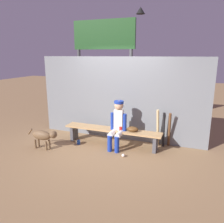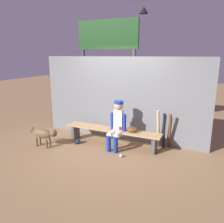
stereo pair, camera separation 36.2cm
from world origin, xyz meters
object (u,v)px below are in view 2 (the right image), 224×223
(baseball, at_px, (121,156))
(cup_on_bench, at_px, (120,129))
(bat_wood_natural, at_px, (158,129))
(scoreboard, at_px, (109,48))
(player_seated, at_px, (117,123))
(cup_on_ground, at_px, (79,141))
(baseball_glove, at_px, (132,130))
(bat_wood_dark, at_px, (170,131))
(dugout_bench, at_px, (112,132))
(bat_aluminum_black, at_px, (164,131))
(dog, at_px, (44,134))

(baseball, xyz_separation_m, cup_on_bench, (-0.24, 0.52, 0.45))
(bat_wood_natural, height_order, scoreboard, scoreboard)
(player_seated, distance_m, cup_on_ground, 1.16)
(baseball_glove, xyz_separation_m, bat_wood_dark, (0.82, 0.39, -0.04))
(dugout_bench, xyz_separation_m, bat_aluminum_black, (1.22, 0.34, 0.11))
(cup_on_bench, bearing_deg, bat_aluminum_black, 21.78)
(bat_wood_dark, height_order, scoreboard, scoreboard)
(cup_on_ground, relative_size, scoreboard, 0.03)
(cup_on_bench, xyz_separation_m, scoreboard, (-1.00, 1.48, 1.95))
(bat_aluminum_black, distance_m, cup_on_bench, 1.05)
(scoreboard, bearing_deg, dog, -107.49)
(cup_on_bench, bearing_deg, scoreboard, 124.10)
(bat_wood_dark, relative_size, scoreboard, 0.26)
(baseball_glove, relative_size, baseball, 3.78)
(baseball_glove, xyz_separation_m, scoreboard, (-1.29, 1.43, 1.94))
(cup_on_bench, bearing_deg, bat_wood_natural, 25.62)
(cup_on_bench, bearing_deg, player_seated, -139.42)
(baseball, relative_size, cup_on_bench, 0.67)
(baseball, height_order, scoreboard, scoreboard)
(cup_on_ground, bearing_deg, dog, -140.03)
(bat_wood_natural, relative_size, bat_aluminum_black, 1.07)
(bat_wood_natural, bearing_deg, bat_wood_dark, 8.39)
(bat_aluminum_black, distance_m, bat_wood_dark, 0.14)
(dugout_bench, xyz_separation_m, bat_wood_dark, (1.35, 0.39, 0.11))
(dugout_bench, bearing_deg, player_seated, -30.91)
(player_seated, bearing_deg, dog, -156.82)
(bat_wood_natural, height_order, baseball, bat_wood_natural)
(scoreboard, height_order, dog, scoreboard)
(cup_on_bench, bearing_deg, baseball, -65.31)
(player_seated, distance_m, bat_aluminum_black, 1.15)
(bat_aluminum_black, distance_m, scoreboard, 3.01)
(bat_wood_dark, distance_m, cup_on_ground, 2.30)
(bat_aluminum_black, relative_size, bat_wood_dark, 0.98)
(bat_wood_natural, height_order, dog, bat_wood_natural)
(bat_wood_natural, distance_m, bat_wood_dark, 0.28)
(player_seated, xyz_separation_m, bat_wood_dark, (1.18, 0.50, -0.18))
(bat_wood_dark, xyz_separation_m, cup_on_bench, (-1.11, -0.44, 0.04))
(bat_aluminum_black, height_order, cup_on_bench, bat_aluminum_black)
(baseball_glove, height_order, baseball, baseball_glove)
(dugout_bench, height_order, scoreboard, scoreboard)
(dugout_bench, relative_size, cup_on_bench, 22.61)
(bat_aluminum_black, relative_size, cup_on_bench, 8.03)
(bat_wood_natural, xyz_separation_m, cup_on_bench, (-0.83, -0.40, 0.01))
(dugout_bench, relative_size, scoreboard, 0.72)
(dog, bearing_deg, scoreboard, 72.51)
(dugout_bench, distance_m, cup_on_bench, 0.29)
(baseball_glove, xyz_separation_m, cup_on_bench, (-0.29, -0.05, -0.01))
(bat_wood_dark, height_order, baseball, bat_wood_dark)
(bat_wood_natural, bearing_deg, dog, -155.45)
(baseball_glove, bearing_deg, dugout_bench, 180.00)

